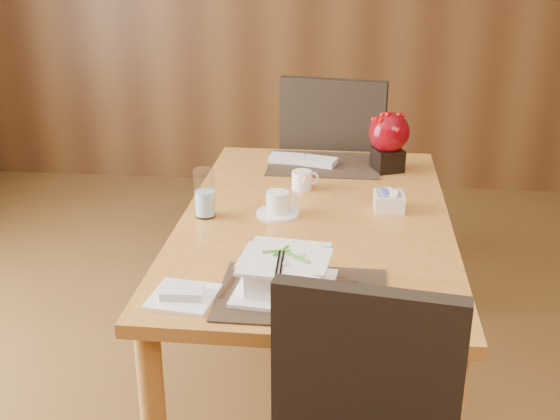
# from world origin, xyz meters

# --- Properties ---
(dining_table) EXTENTS (0.90, 1.50, 0.75)m
(dining_table) POSITION_xyz_m (0.00, 0.60, 0.65)
(dining_table) COLOR #C58236
(dining_table) RESTS_ON ground
(placemat_near) EXTENTS (0.45, 0.33, 0.01)m
(placemat_near) POSITION_xyz_m (0.00, 0.05, 0.75)
(placemat_near) COLOR black
(placemat_near) RESTS_ON dining_table
(placemat_far) EXTENTS (0.45, 0.33, 0.01)m
(placemat_far) POSITION_xyz_m (0.00, 1.15, 0.75)
(placemat_far) COLOR black
(placemat_far) RESTS_ON dining_table
(soup_setting) EXTENTS (0.28, 0.28, 0.10)m
(soup_setting) POSITION_xyz_m (-0.05, 0.07, 0.80)
(soup_setting) COLOR white
(soup_setting) RESTS_ON dining_table
(coffee_cup) EXTENTS (0.15, 0.15, 0.08)m
(coffee_cup) POSITION_xyz_m (-0.13, 0.60, 0.79)
(coffee_cup) COLOR white
(coffee_cup) RESTS_ON dining_table
(water_glass) EXTENTS (0.08, 0.08, 0.17)m
(water_glass) POSITION_xyz_m (-0.37, 0.56, 0.83)
(water_glass) COLOR silver
(water_glass) RESTS_ON dining_table
(creamer_jug) EXTENTS (0.12, 0.12, 0.07)m
(creamer_jug) POSITION_xyz_m (-0.07, 0.86, 0.78)
(creamer_jug) COLOR white
(creamer_jug) RESTS_ON dining_table
(sugar_caddy) EXTENTS (0.11, 0.11, 0.06)m
(sugar_caddy) POSITION_xyz_m (0.25, 0.69, 0.78)
(sugar_caddy) COLOR white
(sugar_caddy) RESTS_ON dining_table
(berry_decor) EXTENTS (0.16, 0.16, 0.24)m
(berry_decor) POSITION_xyz_m (0.26, 1.11, 0.89)
(berry_decor) COLOR black
(berry_decor) RESTS_ON dining_table
(napkins_far) EXTENTS (0.29, 0.15, 0.02)m
(napkins_far) POSITION_xyz_m (-0.08, 1.15, 0.77)
(napkins_far) COLOR silver
(napkins_far) RESTS_ON dining_table
(bread_plate) EXTENTS (0.18, 0.18, 0.01)m
(bread_plate) POSITION_xyz_m (-0.31, -0.00, 0.76)
(bread_plate) COLOR white
(bread_plate) RESTS_ON dining_table
(far_chair) EXTENTS (0.56, 0.56, 1.05)m
(far_chair) POSITION_xyz_m (0.04, 1.54, 0.59)
(far_chair) COLOR black
(far_chair) RESTS_ON ground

